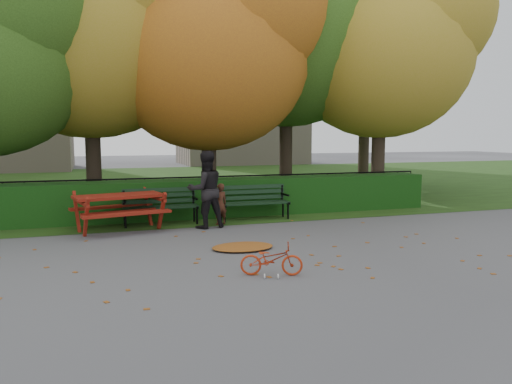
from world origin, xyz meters
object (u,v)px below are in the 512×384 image
object	(u,v)px
tree_c	(221,43)
bench_left	(160,203)
bench_right	(254,199)
bicycle	(271,259)
tree_d	(300,19)
adult	(206,190)
tree_b	(102,20)
tree_e	(394,44)
picnic_table	(119,203)
child	(220,204)
tree_g	(376,56)

from	to	relation	value
tree_c	bench_left	bearing A→B (deg)	-133.36
bench_right	bench_left	bearing A→B (deg)	180.00
bench_left	bicycle	world-z (taller)	bench_left
tree_d	bench_right	bearing A→B (deg)	-128.23
adult	bicycle	distance (m)	4.29
bench_left	tree_b	bearing A→B (deg)	110.58
bench_left	bench_right	bearing A→B (deg)	0.00
tree_d	adult	bearing A→B (deg)	-134.27
tree_b	tree_e	bearing A→B (deg)	-6.21
tree_e	adult	world-z (taller)	tree_e
picnic_table	child	distance (m)	2.38
tree_d	bicycle	bearing A→B (deg)	-115.71
child	adult	world-z (taller)	adult
tree_g	bench_left	xyz separation A→B (m)	(-9.63, -6.06, -4.85)
bench_right	bicycle	xyz separation A→B (m)	(-1.35, -5.04, -0.26)
tree_e	child	xyz separation A→B (m)	(-6.44, -2.57, -4.58)
picnic_table	adult	bearing A→B (deg)	-21.42
tree_b	picnic_table	distance (m)	5.94
tree_e	picnic_table	xyz separation A→B (m)	(-8.82, -2.57, -4.44)
tree_b	tree_d	xyz separation A→B (m)	(6.32, 0.48, 0.58)
tree_g	tree_d	bearing A→B (deg)	-150.39
picnic_table	bench_right	bearing A→B (deg)	-4.30
bench_left	picnic_table	world-z (taller)	picnic_table
tree_d	tree_e	distance (m)	3.15
tree_d	bench_right	xyz separation A→B (m)	(-2.78, -3.53, -5.46)
tree_b	bench_right	distance (m)	6.76
picnic_table	adult	xyz separation A→B (m)	(1.95, -0.30, 0.26)
tree_d	tree_b	bearing A→B (deg)	-175.62
tree_e	adult	size ratio (longest dim) A/B	4.50
bicycle	tree_e	bearing A→B (deg)	-23.48
bicycle	child	bearing A→B (deg)	16.02
tree_g	bench_right	bearing A→B (deg)	-140.05
tree_b	tree_g	world-z (taller)	tree_b
tree_g	bench_left	size ratio (longest dim) A/B	4.75
tree_c	picnic_table	world-z (taller)	tree_c
tree_e	tree_g	distance (m)	4.39
picnic_table	bicycle	world-z (taller)	picnic_table
tree_c	tree_e	bearing A→B (deg)	-1.93
picnic_table	adult	distance (m)	1.99
tree_b	tree_e	world-z (taller)	tree_b
child	adult	xyz separation A→B (m)	(-0.42, -0.30, 0.40)
bench_left	bicycle	bearing A→B (deg)	-78.19
tree_b	tree_e	size ratio (longest dim) A/B	1.08
tree_e	bicycle	world-z (taller)	tree_e
tree_c	child	size ratio (longest dim) A/B	7.89
tree_b	bicycle	xyz separation A→B (m)	(2.20, -8.08, -5.15)
tree_g	picnic_table	bearing A→B (deg)	-148.32
tree_e	bicycle	xyz separation A→B (m)	(-6.77, -7.11, -4.83)
bench_left	bicycle	distance (m)	5.16
tree_e	tree_g	xyz separation A→B (m)	(1.81, 3.99, 0.29)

